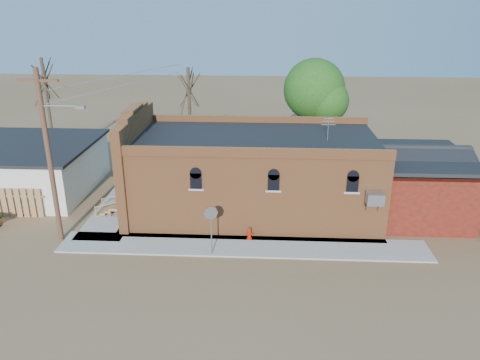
{
  "coord_description": "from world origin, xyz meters",
  "views": [
    {
      "loc": [
        2.48,
        -20.36,
        11.88
      ],
      "look_at": [
        1.15,
        4.3,
        2.4
      ],
      "focal_mm": 35.0,
      "sensor_mm": 36.0,
      "label": 1
    }
  ],
  "objects_px": {
    "brick_bar": "(249,174)",
    "stop_sign": "(211,218)",
    "trash_barrel": "(125,216)",
    "fire_hydrant": "(249,234)",
    "utility_pole": "(50,154)"
  },
  "relations": [
    {
      "from": "trash_barrel",
      "to": "utility_pole",
      "type": "bearing_deg",
      "value": -145.56
    },
    {
      "from": "brick_bar",
      "to": "stop_sign",
      "type": "relative_size",
      "value": 6.31
    },
    {
      "from": "stop_sign",
      "to": "trash_barrel",
      "type": "relative_size",
      "value": 3.07
    },
    {
      "from": "utility_pole",
      "to": "trash_barrel",
      "type": "distance_m",
      "value": 5.49
    },
    {
      "from": "brick_bar",
      "to": "stop_sign",
      "type": "height_order",
      "value": "brick_bar"
    },
    {
      "from": "brick_bar",
      "to": "fire_hydrant",
      "type": "bearing_deg",
      "value": -87.79
    },
    {
      "from": "stop_sign",
      "to": "trash_barrel",
      "type": "distance_m",
      "value": 6.34
    },
    {
      "from": "brick_bar",
      "to": "utility_pole",
      "type": "height_order",
      "value": "utility_pole"
    },
    {
      "from": "trash_barrel",
      "to": "fire_hydrant",
      "type": "bearing_deg",
      "value": -12.04
    },
    {
      "from": "brick_bar",
      "to": "utility_pole",
      "type": "relative_size",
      "value": 1.82
    },
    {
      "from": "utility_pole",
      "to": "trash_barrel",
      "type": "bearing_deg",
      "value": 34.44
    },
    {
      "from": "brick_bar",
      "to": "stop_sign",
      "type": "xyz_separation_m",
      "value": [
        -1.67,
        -5.49,
        -0.26
      ]
    },
    {
      "from": "fire_hydrant",
      "to": "trash_barrel",
      "type": "distance_m",
      "value": 7.25
    },
    {
      "from": "fire_hydrant",
      "to": "stop_sign",
      "type": "relative_size",
      "value": 0.25
    },
    {
      "from": "brick_bar",
      "to": "trash_barrel",
      "type": "relative_size",
      "value": 19.4
    }
  ]
}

